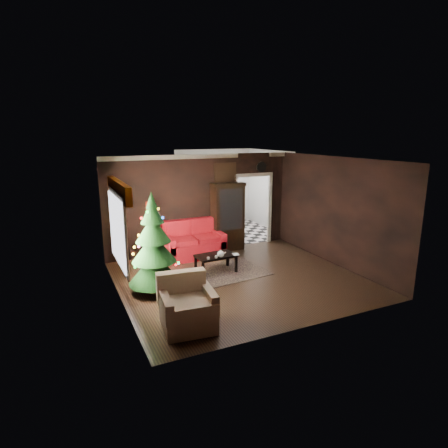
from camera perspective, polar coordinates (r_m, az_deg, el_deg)
name	(u,v)px	position (r m, az deg, el deg)	size (l,w,h in m)	color
floor	(240,279)	(8.98, 2.44, -8.39)	(5.50, 5.50, 0.00)	black
ceiling	(241,160)	(8.35, 2.63, 9.74)	(5.50, 5.50, 0.00)	white
wall_back	(201,204)	(10.79, -3.57, 3.10)	(5.50, 5.50, 0.00)	black
wall_front	(308,252)	(6.52, 12.68, -4.24)	(5.50, 5.50, 0.00)	black
wall_left	(117,235)	(7.72, -15.92, -1.63)	(5.50, 5.50, 0.00)	black
wall_right	(335,212)	(10.09, 16.55, 1.83)	(5.50, 5.50, 0.00)	black
doorway	(252,211)	(11.57, 4.32, 2.04)	(1.10, 0.10, 2.10)	silver
left_window	(117,230)	(7.91, -15.90, -0.90)	(0.05, 1.60, 1.40)	white
valance	(119,190)	(7.76, -15.70, 5.03)	(0.12, 2.10, 0.35)	#752F04
kitchen_floor	(231,232)	(13.10, 1.06, -1.26)	(3.00, 3.00, 0.00)	silver
kitchen_window	(214,179)	(14.08, -1.50, 6.82)	(0.70, 0.06, 0.70)	white
rug	(225,272)	(9.38, 0.17, -7.34)	(1.98, 1.44, 0.01)	#382331
loveseat	(194,239)	(10.45, -4.65, -2.34)	(1.70, 0.90, 1.00)	maroon
curio_cabinet	(228,218)	(10.96, 0.55, 0.90)	(0.90, 0.45, 1.90)	black
floor_lamp	(152,233)	(10.00, -10.89, -1.31)	(0.27, 0.27, 1.62)	black
christmas_tree	(154,245)	(8.11, -10.65, -3.19)	(1.13, 1.13, 2.16)	black
armchair	(188,303)	(6.75, -5.56, -11.92)	(0.94, 0.94, 0.96)	tan
coffee_table	(216,263)	(9.36, -1.26, -5.95)	(0.96, 0.57, 0.43)	black
teapot	(221,254)	(9.08, -0.51, -4.56)	(0.19, 0.19, 0.18)	silver
cup_a	(208,258)	(8.98, -2.42, -5.19)	(0.07, 0.07, 0.06)	silver
cup_b	(216,257)	(9.05, -1.19, -5.01)	(0.07, 0.07, 0.06)	white
book	(233,251)	(9.26, 1.36, -4.14)	(0.14, 0.01, 0.20)	tan
wall_clock	(261,167)	(11.46, 5.67, 8.62)	(0.32, 0.32, 0.06)	white
painting	(225,173)	(10.92, 0.15, 7.76)	(0.62, 0.05, 0.52)	#B77843
kitchen_counter	(217,213)	(14.06, -1.07, 1.65)	(1.80, 0.60, 0.90)	white
kitchen_table	(227,225)	(12.62, 0.44, -0.08)	(0.70, 0.70, 0.75)	brown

